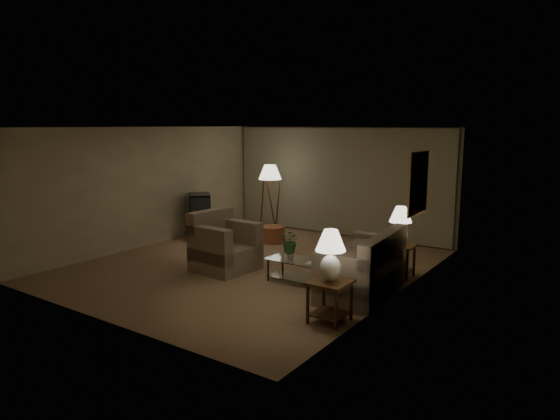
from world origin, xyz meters
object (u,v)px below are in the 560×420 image
object	(u,v)px
table_lamp_near	(331,251)
floor_lamp	(270,198)
table_lamp_far	(400,222)
tv_cabinet	(200,228)
sofa	(362,269)
ottoman	(272,234)
vase	(291,255)
crt_tv	(200,206)
armchair	(225,247)
coffee_table	(298,267)
side_table_far	(399,255)
side_table_near	(330,294)

from	to	relation	value
table_lamp_near	floor_lamp	size ratio (longest dim) A/B	0.41
table_lamp_far	tv_cabinet	size ratio (longest dim) A/B	0.69
sofa	tv_cabinet	distance (m)	5.28
ottoman	vase	bearing A→B (deg)	-48.38
table_lamp_far	crt_tv	xyz separation A→B (m)	(-5.20, 0.27, -0.22)
ottoman	armchair	bearing A→B (deg)	-76.03
armchair	crt_tv	bearing A→B (deg)	56.68
table_lamp_far	crt_tv	distance (m)	5.21
vase	ottoman	bearing A→B (deg)	131.62
coffee_table	floor_lamp	world-z (taller)	floor_lamp
side_table_far	ottoman	distance (m)	3.58
sofa	coffee_table	world-z (taller)	sofa
sofa	side_table_far	distance (m)	1.26
vase	table_lamp_far	bearing A→B (deg)	42.33
tv_cabinet	vase	bearing A→B (deg)	20.72
side_table_near	table_lamp_far	distance (m)	2.67
crt_tv	table_lamp_far	bearing A→B (deg)	41.28
coffee_table	crt_tv	world-z (taller)	crt_tv
coffee_table	vase	world-z (taller)	vase
side_table_far	tv_cabinet	bearing A→B (deg)	177.07
tv_cabinet	floor_lamp	size ratio (longest dim) A/B	0.57
table_lamp_far	vase	xyz separation A→B (m)	(-1.48, -1.35, -0.53)
sofa	floor_lamp	world-z (taller)	floor_lamp
table_lamp_near	table_lamp_far	distance (m)	2.60
table_lamp_near	table_lamp_far	size ratio (longest dim) A/B	1.04
tv_cabinet	floor_lamp	xyz separation A→B (m)	(1.20, 1.27, 0.67)
floor_lamp	crt_tv	bearing A→B (deg)	-133.37
sofa	table_lamp_near	size ratio (longest dim) A/B	2.77
side_table_far	coffee_table	xyz separation A→B (m)	(-1.33, -1.35, -0.13)
armchair	vase	size ratio (longest dim) A/B	8.79
side_table_far	ottoman	world-z (taller)	side_table_far
side_table_near	vase	size ratio (longest dim) A/B	4.44
table_lamp_near	tv_cabinet	distance (m)	5.99
sofa	crt_tv	size ratio (longest dim) A/B	2.42
sofa	coffee_table	size ratio (longest dim) A/B	1.86
side_table_near	coffee_table	bearing A→B (deg)	136.82
sofa	ottoman	distance (m)	3.94
table_lamp_near	floor_lamp	bearing A→B (deg)	134.02
table_lamp_far	floor_lamp	xyz separation A→B (m)	(-4.00, 1.54, -0.09)
table_lamp_far	tv_cabinet	world-z (taller)	table_lamp_far
sofa	vase	bearing A→B (deg)	-90.60
side_table_far	tv_cabinet	size ratio (longest dim) A/B	0.59
armchair	table_lamp_far	world-z (taller)	table_lamp_far
coffee_table	floor_lamp	size ratio (longest dim) A/B	0.62
ottoman	side_table_far	bearing A→B (deg)	-14.26
table_lamp_near	tv_cabinet	bearing A→B (deg)	151.14
tv_cabinet	crt_tv	xyz separation A→B (m)	(0.00, 0.00, 0.55)
side_table_far	coffee_table	bearing A→B (deg)	-134.62
sofa	table_lamp_far	distance (m)	1.39
tv_cabinet	ottoman	world-z (taller)	tv_cabinet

